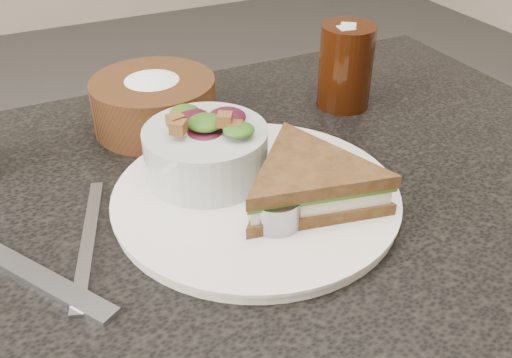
{
  "coord_description": "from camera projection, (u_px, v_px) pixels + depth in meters",
  "views": [
    {
      "loc": [
        -0.2,
        -0.45,
        1.11
      ],
      "look_at": [
        0.02,
        -0.0,
        0.78
      ],
      "focal_mm": 40.0,
      "sensor_mm": 36.0,
      "label": 1
    }
  ],
  "objects": [
    {
      "name": "fork",
      "position": [
        28.0,
        271.0,
        0.52
      ],
      "size": [
        0.13,
        0.19,
        0.01
      ],
      "primitive_type": "cube",
      "rotation": [
        0.0,
        0.0,
        0.56
      ],
      "color": "#A4A7B1",
      "rests_on": "dining_table"
    },
    {
      "name": "knife",
      "position": [
        88.0,
        241.0,
        0.56
      ],
      "size": [
        0.07,
        0.19,
        0.0
      ],
      "primitive_type": "cube",
      "rotation": [
        0.0,
        0.0,
        -0.31
      ],
      "color": "#B0B2B5",
      "rests_on": "dining_table"
    },
    {
      "name": "salad_bowl",
      "position": [
        206.0,
        144.0,
        0.62
      ],
      "size": [
        0.15,
        0.15,
        0.08
      ],
      "primitive_type": null,
      "rotation": [
        0.0,
        0.0,
        -0.13
      ],
      "color": "#ADB3B1",
      "rests_on": "dinner_plate"
    },
    {
      "name": "orange_wedge",
      "position": [
        226.0,
        152.0,
        0.65
      ],
      "size": [
        0.08,
        0.08,
        0.03
      ],
      "primitive_type": "cone",
      "rotation": [
        0.0,
        0.0,
        0.24
      ],
      "color": "#FF7201",
      "rests_on": "dinner_plate"
    },
    {
      "name": "bread_basket",
      "position": [
        153.0,
        95.0,
        0.74
      ],
      "size": [
        0.2,
        0.2,
        0.09
      ],
      "primitive_type": null,
      "rotation": [
        0.0,
        0.0,
        -0.32
      ],
      "color": "#553017",
      "rests_on": "dining_table"
    },
    {
      "name": "dinner_plate",
      "position": [
        256.0,
        197.0,
        0.61
      ],
      "size": [
        0.3,
        0.3,
        0.01
      ],
      "primitive_type": "cylinder",
      "color": "silver",
      "rests_on": "dining_table"
    },
    {
      "name": "dressing_ramekin",
      "position": [
        275.0,
        209.0,
        0.56
      ],
      "size": [
        0.05,
        0.05,
        0.03
      ],
      "primitive_type": "cylinder",
      "rotation": [
        0.0,
        0.0,
        -0.02
      ],
      "color": "gray",
      "rests_on": "dinner_plate"
    },
    {
      "name": "sandwich",
      "position": [
        309.0,
        183.0,
        0.58
      ],
      "size": [
        0.21,
        0.21,
        0.05
      ],
      "primitive_type": null,
      "rotation": [
        0.0,
        0.0,
        -0.2
      ],
      "color": "brown",
      "rests_on": "dinner_plate"
    },
    {
      "name": "cola_glass",
      "position": [
        346.0,
        63.0,
        0.78
      ],
      "size": [
        0.1,
        0.1,
        0.13
      ],
      "primitive_type": null,
      "rotation": [
        0.0,
        0.0,
        -0.41
      ],
      "color": "black",
      "rests_on": "dining_table"
    }
  ]
}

